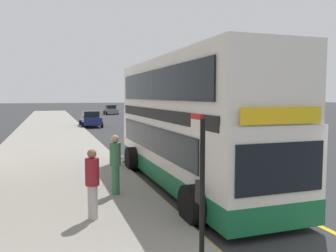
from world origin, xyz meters
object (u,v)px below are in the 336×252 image
(parked_car_grey_ahead, at_px, (111,110))
(bus_stop_sign, at_px, (200,177))
(parked_car_white_behind, at_px, (171,124))
(parked_car_navy_across, at_px, (91,119))
(double_decker_bus, at_px, (188,126))
(pedestrian_further_back, at_px, (92,181))
(parked_car_navy_distant, at_px, (167,118))
(pedestrian_waiting_near_sign, at_px, (115,162))

(parked_car_grey_ahead, bearing_deg, bus_stop_sign, -98.28)
(parked_car_white_behind, distance_m, parked_car_navy_across, 9.97)
(double_decker_bus, height_order, parked_car_navy_across, double_decker_bus)
(parked_car_navy_across, distance_m, pedestrian_further_back, 27.59)
(bus_stop_sign, relative_size, parked_car_white_behind, 0.64)
(double_decker_bus, bearing_deg, parked_car_navy_across, 91.55)
(bus_stop_sign, relative_size, parked_car_grey_ahead, 0.64)
(double_decker_bus, relative_size, parked_car_white_behind, 2.46)
(parked_car_navy_distant, bearing_deg, parked_car_navy_across, 177.40)
(bus_stop_sign, bearing_deg, double_decker_bus, 69.66)
(parked_car_grey_ahead, xyz_separation_m, parked_car_white_behind, (-0.20, -31.60, 0.00))
(pedestrian_further_back, bearing_deg, double_decker_bus, 37.79)
(bus_stop_sign, bearing_deg, parked_car_navy_distant, 72.24)
(parked_car_grey_ahead, xyz_separation_m, parked_car_navy_across, (-5.99, -23.48, 0.00))
(double_decker_bus, relative_size, parked_car_grey_ahead, 2.46)
(parked_car_white_behind, relative_size, pedestrian_further_back, 2.45)
(double_decker_bus, distance_m, pedestrian_further_back, 4.75)
(parked_car_grey_ahead, xyz_separation_m, pedestrian_further_back, (-8.99, -50.91, 0.27))
(parked_car_navy_distant, distance_m, pedestrian_waiting_near_sign, 27.08)
(parked_car_navy_across, bearing_deg, pedestrian_further_back, -95.17)
(double_decker_bus, xyz_separation_m, parked_car_grey_ahead, (5.32, 48.07, -1.26))
(parked_car_navy_distant, distance_m, pedestrian_further_back, 29.24)
(parked_car_grey_ahead, height_order, pedestrian_waiting_near_sign, pedestrian_waiting_near_sign)
(parked_car_grey_ahead, bearing_deg, double_decker_bus, -96.70)
(parked_car_navy_across, relative_size, pedestrian_further_back, 2.45)
(parked_car_grey_ahead, bearing_deg, parked_car_navy_across, -104.69)
(parked_car_grey_ahead, relative_size, parked_car_navy_across, 1.00)
(double_decker_bus, xyz_separation_m, pedestrian_further_back, (-3.67, -2.84, -0.99))
(double_decker_bus, relative_size, bus_stop_sign, 3.86)
(pedestrian_waiting_near_sign, bearing_deg, parked_car_navy_across, 85.32)
(bus_stop_sign, xyz_separation_m, parked_car_navy_across, (1.48, 30.39, -0.92))
(parked_car_white_behind, bearing_deg, parked_car_navy_distant, 72.76)
(parked_car_grey_ahead, bearing_deg, parked_car_white_behind, -90.75)
(double_decker_bus, xyz_separation_m, bus_stop_sign, (-2.15, -5.80, -0.35))
(double_decker_bus, distance_m, pedestrian_waiting_near_sign, 3.04)
(double_decker_bus, relative_size, pedestrian_waiting_near_sign, 5.68)
(parked_car_white_behind, distance_m, pedestrian_further_back, 21.22)
(bus_stop_sign, bearing_deg, parked_car_grey_ahead, 82.10)
(parked_car_grey_ahead, relative_size, parked_car_navy_distant, 1.00)
(bus_stop_sign, height_order, pedestrian_further_back, bus_stop_sign)
(double_decker_bus, distance_m, parked_car_grey_ahead, 48.38)
(double_decker_bus, relative_size, parked_car_navy_across, 2.46)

